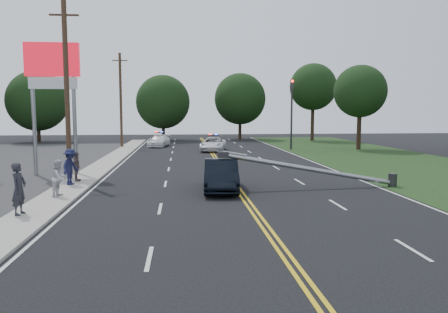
{
  "coord_description": "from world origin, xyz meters",
  "views": [
    {
      "loc": [
        -2.8,
        -13.47,
        3.94
      ],
      "look_at": [
        -0.74,
        7.77,
        1.7
      ],
      "focal_mm": 35.0,
      "sensor_mm": 36.0,
      "label": 1
    }
  ],
  "objects": [
    {
      "name": "ground",
      "position": [
        0.0,
        0.0,
        0.0
      ],
      "size": [
        120.0,
        120.0,
        0.0
      ],
      "primitive_type": "plane",
      "color": "black",
      "rests_on": "ground"
    },
    {
      "name": "sidewalk",
      "position": [
        -8.4,
        10.0,
        0.06
      ],
      "size": [
        1.8,
        70.0,
        0.12
      ],
      "primitive_type": "cube",
      "color": "#A29C92",
      "rests_on": "ground"
    },
    {
      "name": "centerline_yellow",
      "position": [
        0.0,
        10.0,
        0.01
      ],
      "size": [
        0.36,
        80.0,
        0.0
      ],
      "primitive_type": "cube",
      "color": "gold",
      "rests_on": "ground"
    },
    {
      "name": "pylon_sign",
      "position": [
        -10.5,
        14.0,
        6.0
      ],
      "size": [
        3.2,
        0.35,
        8.0
      ],
      "color": "gray",
      "rests_on": "ground"
    },
    {
      "name": "traffic_signal",
      "position": [
        8.3,
        30.0,
        4.21
      ],
      "size": [
        0.28,
        0.41,
        7.05
      ],
      "color": "#2D2D30",
      "rests_on": "ground"
    },
    {
      "name": "fallen_streetlight",
      "position": [
        4.19,
        8.0,
        0.92
      ],
      "size": [
        9.36,
        0.44,
        1.91
      ],
      "color": "#2D2D30",
      "rests_on": "ground"
    },
    {
      "name": "utility_pole_mid",
      "position": [
        -9.2,
        12.0,
        5.08
      ],
      "size": [
        1.6,
        0.28,
        10.0
      ],
      "color": "#382619",
      "rests_on": "ground"
    },
    {
      "name": "utility_pole_far",
      "position": [
        -9.2,
        34.0,
        5.08
      ],
      "size": [
        1.6,
        0.28,
        10.0
      ],
      "color": "#382619",
      "rests_on": "ground"
    },
    {
      "name": "tree_5",
      "position": [
        -20.7,
        43.36,
        5.16
      ],
      "size": [
        7.5,
        7.5,
        8.91
      ],
      "color": "black",
      "rests_on": "ground"
    },
    {
      "name": "tree_6",
      "position": [
        -5.24,
        45.45,
        5.1
      ],
      "size": [
        7.13,
        7.13,
        8.66
      ],
      "color": "black",
      "rests_on": "ground"
    },
    {
      "name": "tree_7",
      "position": [
        5.25,
        46.53,
        5.55
      ],
      "size": [
        7.04,
        7.04,
        9.08
      ],
      "color": "black",
      "rests_on": "ground"
    },
    {
      "name": "tree_8",
      "position": [
        14.42,
        42.87,
        7.04
      ],
      "size": [
        6.11,
        6.11,
        10.11
      ],
      "color": "black",
      "rests_on": "ground"
    },
    {
      "name": "tree_9",
      "position": [
        15.15,
        29.35,
        5.87
      ],
      "size": [
        5.27,
        5.27,
        8.53
      ],
      "color": "black",
      "rests_on": "ground"
    },
    {
      "name": "crashed_sedan",
      "position": [
        -0.87,
        7.82,
        0.77
      ],
      "size": [
        1.97,
        4.77,
        1.54
      ],
      "primitive_type": "imported",
      "rotation": [
        0.0,
        0.0,
        -0.07
      ],
      "color": "black",
      "rests_on": "ground"
    },
    {
      "name": "emergency_a",
      "position": [
        0.27,
        29.14,
        0.67
      ],
      "size": [
        3.09,
        5.16,
        1.34
      ],
      "primitive_type": "imported",
      "rotation": [
        0.0,
        0.0,
        -0.19
      ],
      "color": "white",
      "rests_on": "ground"
    },
    {
      "name": "emergency_b",
      "position": [
        -5.28,
        34.89,
        0.63
      ],
      "size": [
        2.62,
        4.63,
        1.27
      ],
      "primitive_type": "imported",
      "rotation": [
        0.0,
        0.0,
        -0.2
      ],
      "color": "white",
      "rests_on": "ground"
    },
    {
      "name": "bystander_a",
      "position": [
        -8.78,
        3.01,
        1.09
      ],
      "size": [
        0.56,
        0.77,
        1.94
      ],
      "primitive_type": "imported",
      "rotation": [
        0.0,
        0.0,
        1.42
      ],
      "color": "#25262D",
      "rests_on": "sidewalk"
    },
    {
      "name": "bystander_b",
      "position": [
        -8.29,
        6.5,
        0.95
      ],
      "size": [
        0.77,
        0.91,
        1.65
      ],
      "primitive_type": "imported",
      "rotation": [
        0.0,
        0.0,
        1.38
      ],
      "color": "silver",
      "rests_on": "sidewalk"
    },
    {
      "name": "bystander_c",
      "position": [
        -8.54,
        9.54,
        1.06
      ],
      "size": [
        1.05,
        1.37,
        1.87
      ],
      "primitive_type": "imported",
      "rotation": [
        0.0,
        0.0,
        1.24
      ],
      "color": "#181B3D",
      "rests_on": "sidewalk"
    },
    {
      "name": "bystander_d",
      "position": [
        -8.51,
        10.7,
        0.92
      ],
      "size": [
        0.41,
        0.95,
        1.6
      ],
      "primitive_type": "imported",
      "rotation": [
        0.0,
        0.0,
        1.59
      ],
      "color": "#62514F",
      "rests_on": "sidewalk"
    }
  ]
}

